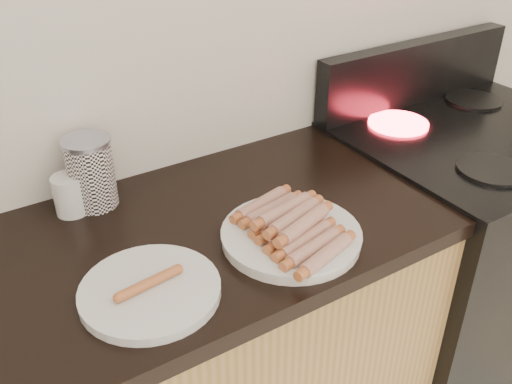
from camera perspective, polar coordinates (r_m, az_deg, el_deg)
wall_back at (r=1.43m, az=-7.06°, el=17.64°), size 4.00×0.04×2.60m
stove at (r=2.04m, az=19.14°, el=-5.97°), size 0.76×0.65×0.91m
stove_panel at (r=1.94m, az=15.61°, el=11.47°), size 0.76×0.06×0.20m
burner_near_left at (r=1.60m, az=22.54°, el=2.10°), size 0.18×0.18×0.01m
burner_far_left at (r=1.79m, az=14.04°, el=6.69°), size 0.18×0.18×0.01m
burner_far_right at (r=2.03m, az=20.92°, el=8.57°), size 0.18×0.18×0.01m
main_plate at (r=1.24m, az=3.52°, el=-4.53°), size 0.33×0.33×0.02m
side_plate at (r=1.12m, az=-10.55°, el=-9.69°), size 0.33×0.33×0.02m
hotdog_pile at (r=1.22m, az=3.57°, el=-3.30°), size 0.14×0.29×0.06m
plain_sausages at (r=1.11m, az=-10.64°, el=-8.92°), size 0.13×0.04×0.02m
canister at (r=1.37m, az=-16.17°, el=1.89°), size 0.11×0.11×0.17m
mug at (r=1.38m, az=-18.11°, el=-0.26°), size 0.09×0.09×0.09m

